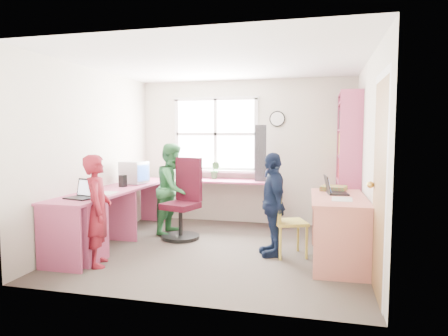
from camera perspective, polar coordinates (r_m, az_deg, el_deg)
name	(u,v)px	position (r m, az deg, el deg)	size (l,w,h in m)	color
room	(222,156)	(5.18, -0.29, 1.70)	(3.64, 3.44, 2.44)	#433B35
l_desk	(117,215)	(5.41, -15.06, -6.47)	(2.38, 2.95, 0.75)	#C74F7B
right_desk	(338,215)	(4.90, 16.02, -6.42)	(0.66, 1.36, 0.78)	#D97D6C
bookshelf	(348,168)	(6.14, 17.29, -0.03)	(0.30, 1.02, 2.10)	#C74F7B
swivel_chair	(184,204)	(5.82, -5.76, -5.11)	(0.67, 0.67, 1.16)	black
wooden_chair	(285,218)	(5.00, 8.64, -7.05)	(0.49, 0.49, 0.88)	gold
crt_monitor	(134,173)	(6.17, -12.73, -0.64)	(0.40, 0.37, 0.34)	#BBBAC0
laptop_left	(83,194)	(5.01, -19.48, -3.49)	(0.38, 0.34, 0.22)	black
laptop_right	(333,189)	(5.07, 15.35, -2.98)	(0.31, 0.36, 0.22)	black
speaker_a	(123,181)	(5.89, -14.26, -1.80)	(0.10, 0.10, 0.17)	black
speaker_b	(142,176)	(6.47, -11.68, -1.14)	(0.11, 0.11, 0.17)	black
cd_tower	(261,153)	(6.42, 5.24, 2.14)	(0.20, 0.18, 0.90)	black
game_box	(334,188)	(5.36, 15.39, -2.81)	(0.36, 0.36, 0.06)	red
paper_a	(107,193)	(5.31, -16.42, -3.47)	(0.25, 0.33, 0.00)	beige
paper_b	(342,199)	(4.68, 16.51, -4.30)	(0.24, 0.33, 0.00)	beige
potted_plant	(215,170)	(6.69, -1.28, -0.31)	(0.16, 0.13, 0.29)	#2A6B30
person_red	(98,210)	(4.79, -17.61, -5.79)	(0.47, 0.31, 1.28)	maroon
person_green	(173,188)	(6.09, -7.25, -2.91)	(0.66, 0.52, 1.36)	#307A3F
person_navy	(273,204)	(4.99, 6.95, -5.14)	(0.75, 0.31, 1.28)	#121C39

